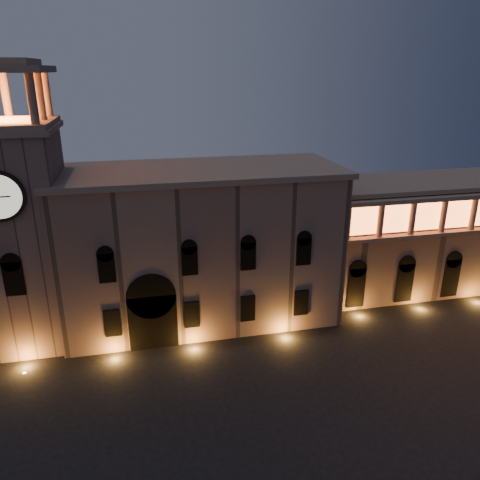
# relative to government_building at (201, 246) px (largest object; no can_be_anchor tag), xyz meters

# --- Properties ---
(ground) EXTENTS (160.00, 160.00, 0.00)m
(ground) POSITION_rel_government_building_xyz_m (2.08, -21.93, -8.77)
(ground) COLOR black
(ground) RESTS_ON ground
(government_building) EXTENTS (30.80, 12.80, 17.60)m
(government_building) POSITION_rel_government_building_xyz_m (0.00, 0.00, 0.00)
(government_building) COLOR #7E5F52
(government_building) RESTS_ON ground
(clock_tower) EXTENTS (9.80, 9.80, 32.40)m
(clock_tower) POSITION_rel_government_building_xyz_m (-18.42, -0.95, 3.73)
(clock_tower) COLOR #7E5F52
(clock_tower) RESTS_ON ground
(colonnade_wing) EXTENTS (40.60, 11.50, 14.50)m
(colonnade_wing) POSITION_rel_government_building_xyz_m (34.08, 1.99, -1.44)
(colonnade_wing) COLOR #795A4D
(colonnade_wing) RESTS_ON ground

